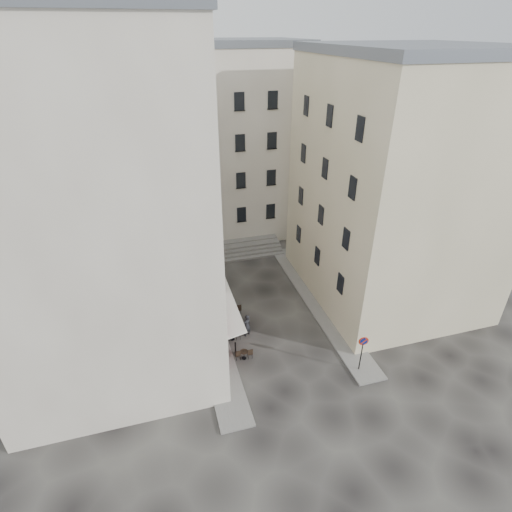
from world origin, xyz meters
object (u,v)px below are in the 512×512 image
object	(u,v)px
no_parking_sign	(363,347)
bistro_table_a	(244,354)
pedestrian	(247,325)
bistro_table_b	(232,335)

from	to	relation	value
no_parking_sign	bistro_table_a	world-z (taller)	no_parking_sign
no_parking_sign	pedestrian	size ratio (longest dim) A/B	1.57
no_parking_sign	bistro_table_b	size ratio (longest dim) A/B	2.42
bistro_table_b	pedestrian	distance (m)	1.25
pedestrian	no_parking_sign	bearing A→B (deg)	109.05
no_parking_sign	bistro_table_b	bearing A→B (deg)	155.37
bistro_table_a	bistro_table_b	bearing A→B (deg)	99.21
no_parking_sign	pedestrian	bearing A→B (deg)	149.72
no_parking_sign	bistro_table_a	xyz separation A→B (m)	(-6.94, 3.11, -1.59)
bistro_table_a	pedestrian	world-z (taller)	pedestrian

